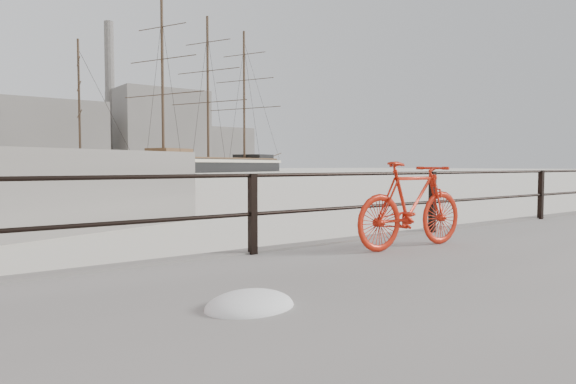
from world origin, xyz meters
TOP-DOWN VIEW (x-y plane):
  - ground at (0.00, 0.00)m, footprint 400.00×400.00m
  - guardrail at (0.00, -0.15)m, footprint 28.00×0.10m
  - bicycle at (-1.54, -1.01)m, footprint 1.92×0.37m
  - barque_black at (42.48, 88.70)m, footprint 60.69×41.34m
  - schooner_mid at (6.65, 72.63)m, footprint 29.88×17.30m
  - industrial_west at (20.00, 140.00)m, footprint 32.00×18.00m
  - industrial_mid at (55.00, 145.00)m, footprint 26.00×20.00m
  - industrial_east at (78.00, 150.00)m, footprint 20.00×16.00m
  - smokestack at (42.00, 150.00)m, footprint 2.80×2.80m

SIDE VIEW (x-z plane):
  - ground at x=0.00m, z-range 0.00..0.00m
  - barque_black at x=42.48m, z-range -16.49..16.49m
  - schooner_mid at x=6.65m, z-range -10.13..10.13m
  - guardrail at x=0.00m, z-range 0.35..1.35m
  - bicycle at x=-1.54m, z-range 0.35..1.50m
  - industrial_east at x=78.00m, z-range 0.00..14.00m
  - industrial_west at x=20.00m, z-range 0.00..18.00m
  - industrial_mid at x=55.00m, z-range 0.00..24.00m
  - smokestack at x=42.00m, z-range 0.00..44.00m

